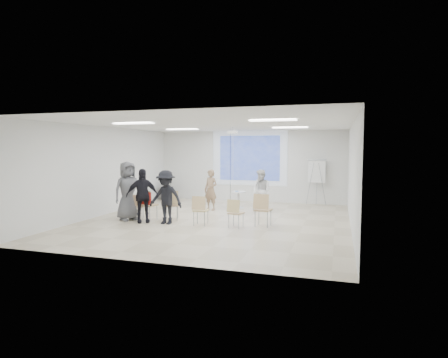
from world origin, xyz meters
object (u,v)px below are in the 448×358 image
(audience_outer, at_px, (128,187))
(laptop, at_px, (172,204))
(chair_left_inner, at_px, (172,203))
(chair_right_far, at_px, (262,207))
(player_left, at_px, (211,187))
(chair_right_inner, at_px, (235,211))
(audience_mid, at_px, (166,194))
(chair_center, at_px, (200,208))
(player_right, at_px, (261,188))
(av_cart, at_px, (167,192))
(chair_left_mid, at_px, (147,203))
(chair_far_left, at_px, (138,204))
(flipchart_easel, at_px, (317,171))
(pedestal_table, at_px, (239,199))
(audience_left, at_px, (142,192))

(audience_outer, bearing_deg, laptop, -37.40)
(chair_left_inner, height_order, chair_right_far, chair_right_far)
(player_left, bearing_deg, chair_right_inner, -40.28)
(audience_mid, bearing_deg, chair_right_inner, 3.99)
(chair_left_inner, xyz_separation_m, chair_right_inner, (2.22, -0.52, -0.07))
(player_left, xyz_separation_m, chair_center, (0.61, -2.73, -0.33))
(player_right, relative_size, av_cart, 2.10)
(chair_left_mid, bearing_deg, chair_right_far, 12.38)
(chair_far_left, xyz_separation_m, chair_left_inner, (1.12, 0.16, 0.08))
(audience_outer, bearing_deg, flipchart_easel, -15.79)
(chair_right_far, relative_size, audience_mid, 0.53)
(player_right, bearing_deg, pedestal_table, -175.45)
(chair_left_mid, relative_size, chair_right_inner, 1.16)
(player_right, distance_m, chair_far_left, 4.37)
(pedestal_table, distance_m, chair_left_inner, 3.19)
(audience_outer, bearing_deg, chair_right_inner, -59.88)
(player_left, height_order, chair_right_inner, player_left)
(laptop, height_order, flipchart_easel, flipchart_easel)
(chair_left_mid, relative_size, audience_left, 0.50)
(chair_far_left, relative_size, chair_center, 0.90)
(chair_far_left, distance_m, flipchart_easel, 7.15)
(flipchart_easel, height_order, av_cart, flipchart_easel)
(chair_right_inner, bearing_deg, player_left, 131.78)
(chair_left_inner, height_order, audience_left, audience_left)
(audience_left, bearing_deg, pedestal_table, 23.21)
(chair_left_inner, bearing_deg, player_right, 25.00)
(chair_left_inner, xyz_separation_m, audience_outer, (-1.33, -0.38, 0.48))
(chair_right_far, height_order, audience_outer, audience_outer)
(laptop, bearing_deg, chair_right_far, 154.41)
(chair_right_inner, bearing_deg, audience_mid, -167.75)
(pedestal_table, relative_size, av_cart, 0.86)
(chair_far_left, bearing_deg, av_cart, 84.13)
(chair_left_inner, bearing_deg, player_left, 55.67)
(chair_left_inner, distance_m, audience_left, 1.00)
(chair_left_inner, xyz_separation_m, chair_right_far, (2.94, -0.18, 0.02))
(player_right, bearing_deg, audience_mid, -99.25)
(av_cart, bearing_deg, pedestal_table, -44.64)
(chair_right_far, bearing_deg, pedestal_table, 122.19)
(chair_far_left, distance_m, laptop, 1.12)
(chair_left_mid, xyz_separation_m, chair_left_inner, (0.71, 0.29, -0.01))
(chair_far_left, distance_m, chair_right_far, 4.06)
(player_left, distance_m, chair_left_mid, 2.81)
(chair_far_left, distance_m, chair_center, 2.30)
(chair_left_inner, relative_size, flipchart_easel, 0.51)
(pedestal_table, relative_size, chair_far_left, 0.86)
(audience_outer, height_order, flipchart_easel, audience_outer)
(chair_center, height_order, audience_left, audience_left)
(laptop, bearing_deg, audience_mid, 79.97)
(chair_center, height_order, chair_right_far, chair_right_far)
(flipchart_easel, bearing_deg, chair_far_left, -135.38)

